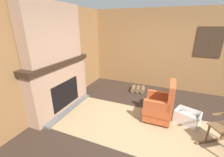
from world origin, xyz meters
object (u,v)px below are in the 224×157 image
object	(u,v)px
armchair	(160,107)
firewood_stack	(138,89)
oil_lamp_vase	(42,61)
storage_case	(60,56)
laundry_basket	(187,117)

from	to	relation	value
armchair	firewood_stack	distance (m)	1.66
firewood_stack	oil_lamp_vase	bearing A→B (deg)	-126.61
armchair	oil_lamp_vase	distance (m)	2.87
firewood_stack	storage_case	xyz separation A→B (m)	(-1.68, -1.69, 1.33)
armchair	laundry_basket	bearing A→B (deg)	-168.57
armchair	firewood_stack	world-z (taller)	armchair
firewood_stack	armchair	bearing A→B (deg)	-58.77
oil_lamp_vase	storage_case	xyz separation A→B (m)	(0.00, 0.57, -0.01)
oil_lamp_vase	storage_case	world-z (taller)	oil_lamp_vase
armchair	oil_lamp_vase	xyz separation A→B (m)	(-2.53, -0.86, 1.05)
laundry_basket	oil_lamp_vase	xyz separation A→B (m)	(-3.14, -0.99, 1.26)
laundry_basket	armchair	bearing A→B (deg)	-167.96
laundry_basket	storage_case	size ratio (longest dim) A/B	2.63
firewood_stack	storage_case	distance (m)	2.73
laundry_basket	storage_case	world-z (taller)	storage_case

